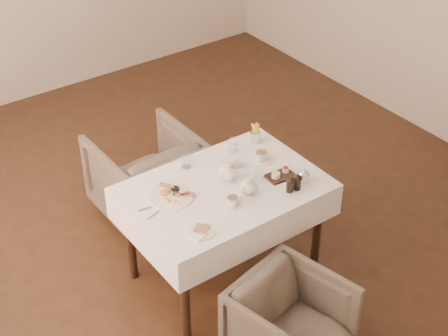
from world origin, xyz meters
name	(u,v)px	position (x,y,z in m)	size (l,w,h in m)	color
table	(224,201)	(-0.41, -0.73, 0.64)	(1.28, 0.88, 0.75)	black
armchair_near	(291,324)	(-0.52, -1.57, 0.28)	(0.61, 0.63, 0.57)	#453D33
armchair_far	(147,176)	(-0.48, 0.18, 0.34)	(0.73, 0.75, 0.68)	#453D33
breakfast_plate	(171,195)	(-0.74, -0.62, 0.77)	(0.29, 0.29, 0.04)	white
side_plate	(200,232)	(-0.79, -1.03, 0.76)	(0.18, 0.17, 0.02)	white
teapot_centre	(228,171)	(-0.34, -0.68, 0.82)	(0.17, 0.13, 0.14)	white
teapot_front	(248,186)	(-0.32, -0.88, 0.82)	(0.15, 0.12, 0.12)	white
creamer	(234,162)	(-0.22, -0.59, 0.79)	(0.06, 0.06, 0.07)	white
teacup_near	(233,201)	(-0.48, -0.92, 0.78)	(0.12, 0.12, 0.06)	white
teacup_far	(261,157)	(-0.03, -0.64, 0.79)	(0.13, 0.13, 0.07)	white
glass_left	(186,161)	(-0.48, -0.40, 0.80)	(0.07, 0.07, 0.09)	silver
glass_mid	(260,174)	(-0.17, -0.81, 0.80)	(0.07, 0.07, 0.10)	silver
glass_right	(234,145)	(-0.11, -0.44, 0.81)	(0.07, 0.07, 0.10)	silver
condiment_board	(280,175)	(-0.04, -0.86, 0.77)	(0.19, 0.14, 0.05)	black
pepper_mill_left	(290,185)	(-0.10, -1.02, 0.81)	(0.05, 0.05, 0.11)	black
pepper_mill_right	(297,182)	(-0.04, -1.03, 0.81)	(0.05, 0.05, 0.11)	black
silver_pot	(303,175)	(0.04, -0.99, 0.81)	(0.10, 0.08, 0.11)	white
fries_cup	(255,134)	(0.08, -0.43, 0.82)	(0.07, 0.07, 0.15)	silver
cutlery_fork	(153,207)	(-0.89, -0.65, 0.76)	(0.01, 0.19, 0.00)	silver
cutlery_knife	(157,213)	(-0.90, -0.71, 0.76)	(0.01, 0.17, 0.00)	silver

